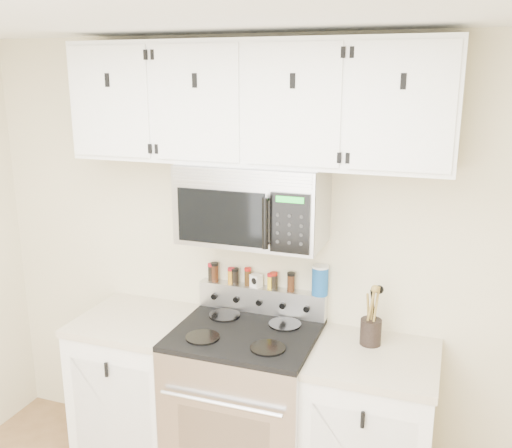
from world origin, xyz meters
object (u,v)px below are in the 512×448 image
at_px(range, 245,407).
at_px(salt_canister, 320,280).
at_px(utensil_crock, 371,330).
at_px(microwave, 253,203).

distance_m(range, salt_canister, 0.83).
height_order(utensil_crock, salt_canister, salt_canister).
bearing_deg(microwave, range, -90.23).
bearing_deg(salt_canister, microwave, -155.39).
xyz_separation_m(range, salt_canister, (0.34, 0.28, 0.70)).
distance_m(microwave, utensil_crock, 0.90).
height_order(microwave, salt_canister, microwave).
xyz_separation_m(utensil_crock, salt_canister, (-0.31, 0.15, 0.18)).
distance_m(microwave, salt_canister, 0.58).
bearing_deg(utensil_crock, salt_canister, 154.65).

